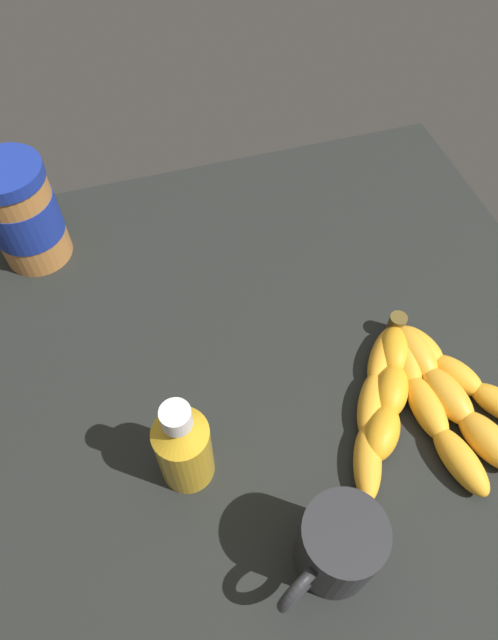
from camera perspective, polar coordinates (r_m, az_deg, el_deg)
ground_plane at (r=66.13cm, az=3.20°, el=-5.29°), size 70.99×71.20×4.38cm
banana_bunch at (r=63.09cm, az=17.05°, el=-7.23°), size 21.88×22.35×3.55cm
peanut_butter_jar at (r=74.27cm, az=-22.11°, el=10.03°), size 8.84×8.84×14.03cm
honey_bottle at (r=53.73cm, az=-6.74°, el=-12.66°), size 5.33×5.33×13.13cm
coffee_mug at (r=52.32cm, az=8.97°, el=-21.97°), size 10.43×7.39×9.49cm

